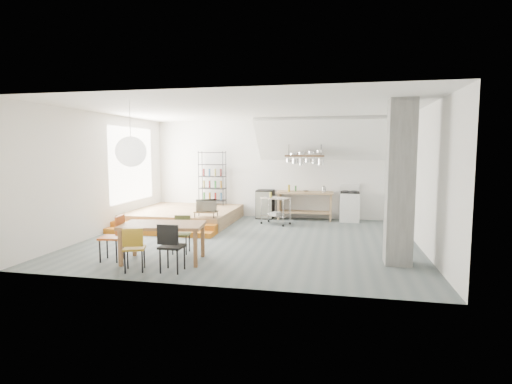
% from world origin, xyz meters
% --- Properties ---
extents(floor, '(8.00, 8.00, 0.00)m').
position_xyz_m(floor, '(0.00, 0.00, 0.00)').
color(floor, '#566163').
rests_on(floor, ground).
extents(wall_back, '(8.00, 0.04, 3.20)m').
position_xyz_m(wall_back, '(0.00, 3.50, 1.60)').
color(wall_back, silver).
rests_on(wall_back, ground).
extents(wall_left, '(0.04, 7.00, 3.20)m').
position_xyz_m(wall_left, '(-4.00, 0.00, 1.60)').
color(wall_left, silver).
rests_on(wall_left, ground).
extents(wall_right, '(0.04, 7.00, 3.20)m').
position_xyz_m(wall_right, '(4.00, 0.00, 1.60)').
color(wall_right, silver).
rests_on(wall_right, ground).
extents(ceiling, '(8.00, 7.00, 0.02)m').
position_xyz_m(ceiling, '(0.00, 0.00, 3.20)').
color(ceiling, white).
rests_on(ceiling, wall_back).
extents(slope_ceiling, '(4.40, 1.44, 1.32)m').
position_xyz_m(slope_ceiling, '(1.80, 2.90, 2.55)').
color(slope_ceiling, white).
rests_on(slope_ceiling, wall_back).
extents(window_pane, '(0.02, 2.50, 2.20)m').
position_xyz_m(window_pane, '(-3.98, 1.50, 1.80)').
color(window_pane, white).
rests_on(window_pane, wall_left).
extents(platform, '(3.00, 3.00, 0.40)m').
position_xyz_m(platform, '(-2.50, 2.00, 0.20)').
color(platform, '#8D6746').
rests_on(platform, ground).
extents(step_lower, '(3.00, 0.35, 0.13)m').
position_xyz_m(step_lower, '(-2.50, 0.05, 0.07)').
color(step_lower, '#C26916').
rests_on(step_lower, ground).
extents(step_upper, '(3.00, 0.35, 0.27)m').
position_xyz_m(step_upper, '(-2.50, 0.40, 0.13)').
color(step_upper, '#C26916').
rests_on(step_upper, ground).
extents(concrete_column, '(0.50, 0.50, 3.20)m').
position_xyz_m(concrete_column, '(3.30, -1.50, 1.60)').
color(concrete_column, slate).
rests_on(concrete_column, ground).
extents(kitchen_counter, '(1.80, 0.60, 0.91)m').
position_xyz_m(kitchen_counter, '(1.10, 3.15, 0.63)').
color(kitchen_counter, '#8D6746').
rests_on(kitchen_counter, ground).
extents(stove, '(0.60, 0.60, 1.18)m').
position_xyz_m(stove, '(2.50, 3.16, 0.48)').
color(stove, white).
rests_on(stove, ground).
extents(pot_rack, '(1.20, 0.50, 1.43)m').
position_xyz_m(pot_rack, '(1.13, 2.92, 1.98)').
color(pot_rack, '#412D1A').
rests_on(pot_rack, ceiling).
extents(wire_shelving, '(0.88, 0.38, 1.80)m').
position_xyz_m(wire_shelving, '(-2.00, 3.20, 1.33)').
color(wire_shelving, black).
rests_on(wire_shelving, platform).
extents(microwave_shelf, '(0.60, 0.40, 0.16)m').
position_xyz_m(microwave_shelf, '(-1.40, 0.75, 0.55)').
color(microwave_shelf, '#8D6746').
rests_on(microwave_shelf, platform).
extents(paper_lantern, '(0.60, 0.60, 0.60)m').
position_xyz_m(paper_lantern, '(-1.88, -2.35, 2.20)').
color(paper_lantern, white).
rests_on(paper_lantern, ceiling).
extents(dining_table, '(1.74, 1.15, 0.77)m').
position_xyz_m(dining_table, '(-1.28, -2.26, 0.68)').
color(dining_table, brown).
rests_on(dining_table, ground).
extents(chair_mustard, '(0.49, 0.49, 0.83)m').
position_xyz_m(chair_mustard, '(-1.51, -3.03, 0.50)').
color(chair_mustard, '#9F771B').
rests_on(chair_mustard, ground).
extents(chair_black, '(0.42, 0.42, 0.91)m').
position_xyz_m(chair_black, '(-0.83, -2.93, 0.54)').
color(chair_black, black).
rests_on(chair_black, ground).
extents(chair_olive, '(0.41, 0.41, 0.80)m').
position_xyz_m(chair_olive, '(-1.19, -1.51, 0.48)').
color(chair_olive, '#535C2B').
rests_on(chair_olive, ground).
extents(chair_red, '(0.48, 0.48, 0.92)m').
position_xyz_m(chair_red, '(-2.26, -2.41, 0.55)').
color(chair_red, '#AD4918').
rests_on(chair_red, ground).
extents(rolling_cart, '(0.93, 0.74, 0.82)m').
position_xyz_m(rolling_cart, '(0.31, 2.17, 0.53)').
color(rolling_cart, silver).
rests_on(rolling_cart, ground).
extents(mini_fridge, '(0.55, 0.55, 0.93)m').
position_xyz_m(mini_fridge, '(-0.20, 3.20, 0.47)').
color(mini_fridge, black).
rests_on(mini_fridge, ground).
extents(microwave, '(0.66, 0.56, 0.31)m').
position_xyz_m(microwave, '(-1.40, 0.75, 0.72)').
color(microwave, beige).
rests_on(microwave, microwave_shelf).
extents(bowl, '(0.20, 0.20, 0.05)m').
position_xyz_m(bowl, '(1.14, 3.10, 0.93)').
color(bowl, silver).
rests_on(bowl, kitchen_counter).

